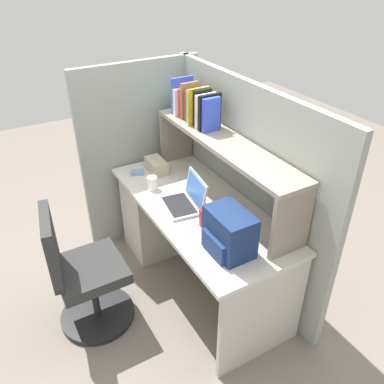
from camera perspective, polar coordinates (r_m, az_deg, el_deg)
The scene contains 13 objects.
ground_plane at distance 3.25m, azimuth 0.78°, elevation -12.57°, with size 8.00×8.00×0.00m, color slate.
desk at distance 3.25m, azimuth -2.65°, elevation -3.27°, with size 1.60×0.70×0.73m.
cubicle_partition_rear at distance 2.95m, azimuth 7.28°, elevation 0.97°, with size 1.84×0.05×1.55m, color #939991.
cubicle_partition_left at distance 3.41m, azimuth -7.16°, elevation 5.51°, with size 0.05×1.06×1.55m, color #939991.
overhead_hutch at distance 2.70m, azimuth 4.62°, elevation 5.57°, with size 1.44×0.28×0.45m.
reference_books_on_shelf at distance 2.92m, azimuth 0.51°, elevation 12.41°, with size 0.47×0.19×0.28m.
laptop at distance 2.75m, azimuth -0.87°, elevation -1.11°, with size 0.34×0.29×0.22m.
backpack at distance 2.32m, azimuth 5.30°, elevation -5.86°, with size 0.30×0.22×0.27m.
computer_mouse at distance 3.18m, azimuth -7.88°, elevation 2.82°, with size 0.06×0.10×0.03m, color #7299C6.
paper_cup at distance 2.95m, azimuth -5.74°, elevation 1.29°, with size 0.08×0.08×0.10m, color white.
tissue_box at distance 3.19m, azimuth -5.15°, elevation 3.83°, with size 0.22×0.12×0.10m, color #BFB299.
snack_canister at distance 2.56m, azimuth 2.09°, elevation -3.60°, with size 0.10×0.10×0.12m, color maroon.
office_chair at distance 2.80m, azimuth -15.48°, elevation -11.88°, with size 0.52×0.52×0.93m.
Camera 1 is at (1.99, -1.19, 2.28)m, focal length 37.01 mm.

